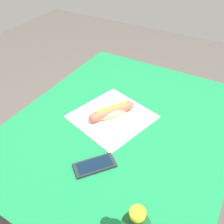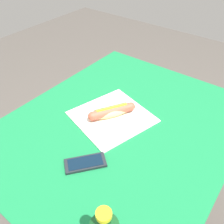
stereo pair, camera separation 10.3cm
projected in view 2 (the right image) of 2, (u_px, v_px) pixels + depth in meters
ground_plane at (118, 216)px, 1.52m from camera, size 6.00×6.00×0.00m
dining_table at (120, 149)px, 1.12m from camera, size 1.06×0.87×0.78m
paper_wrapper at (112, 117)px, 1.05m from camera, size 0.37×0.36×0.01m
hot_dog at (112, 111)px, 1.03m from camera, size 0.19×0.13×0.05m
cell_phone at (85, 163)px, 0.86m from camera, size 0.15×0.14×0.01m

